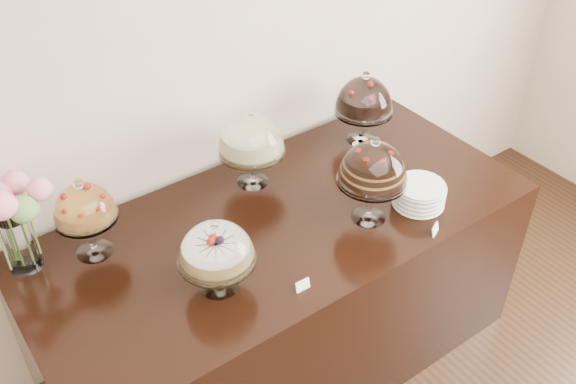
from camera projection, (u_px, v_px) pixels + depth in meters
wall_back at (203, 45)px, 2.72m from camera, size 5.00×0.04×3.00m
display_counter at (282, 292)px, 3.02m from camera, size 2.20×1.00×0.90m
cake_stand_sugar_sponge at (216, 248)px, 2.31m from camera, size 0.29×0.29×0.32m
cake_stand_choco_layer at (373, 166)px, 2.59m from camera, size 0.29×0.29×0.41m
cake_stand_cheesecake at (251, 138)px, 2.81m from camera, size 0.30×0.30×0.38m
cake_stand_dark_choco at (364, 98)px, 3.09m from camera, size 0.29×0.29×0.38m
cake_stand_fruit_tart at (84, 207)px, 2.44m from camera, size 0.25×0.25×0.36m
flower_vase at (11, 214)px, 2.36m from camera, size 0.33×0.28×0.42m
plate_stack at (419, 194)px, 2.79m from camera, size 0.22×0.22×0.10m
price_card_left at (303, 285)px, 2.41m from camera, size 0.06×0.02×0.04m
price_card_right at (435, 229)px, 2.66m from camera, size 0.06×0.04×0.04m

